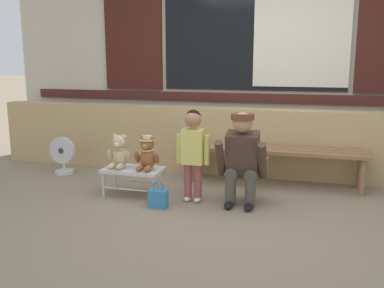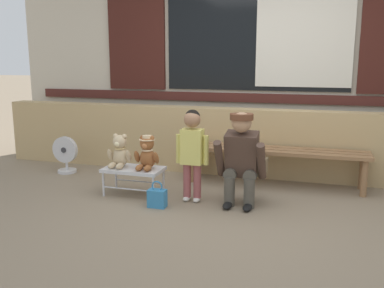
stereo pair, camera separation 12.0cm
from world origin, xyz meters
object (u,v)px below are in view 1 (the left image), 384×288
child_standing (193,145)px  handbag_on_ground (158,198)px  floor_fan (63,156)px  wooden_bench_long (274,154)px  teddy_bear_with_hat (147,153)px  adult_crouching (243,158)px  small_display_bench (134,171)px  teddy_bear_plain (119,153)px

child_standing → handbag_on_ground: 0.64m
handbag_on_ground → floor_fan: floor_fan is taller
wooden_bench_long → teddy_bear_with_hat: (-1.26, -0.79, 0.10)m
handbag_on_ground → floor_fan: bearing=151.5°
adult_crouching → handbag_on_ground: 0.94m
small_display_bench → handbag_on_ground: bearing=-37.9°
wooden_bench_long → adult_crouching: adult_crouching is taller
small_display_bench → child_standing: size_ratio=0.67×
wooden_bench_long → adult_crouching: bearing=-107.2°
wooden_bench_long → small_display_bench: wooden_bench_long is taller
teddy_bear_with_hat → floor_fan: (-1.39, 0.57, -0.23)m
small_display_bench → child_standing: child_standing is taller
teddy_bear_with_hat → adult_crouching: size_ratio=0.38×
child_standing → handbag_on_ground: child_standing is taller
teddy_bear_with_hat → handbag_on_ground: 0.54m
small_display_bench → teddy_bear_plain: 0.25m
wooden_bench_long → handbag_on_ground: size_ratio=7.72×
handbag_on_ground → child_standing: bearing=45.9°
teddy_bear_with_hat → handbag_on_ground: teddy_bear_with_hat is taller
teddy_bear_with_hat → teddy_bear_plain: bearing=-179.9°
small_display_bench → handbag_on_ground: (0.39, -0.31, -0.17)m
adult_crouching → handbag_on_ground: (-0.79, -0.34, -0.38)m
small_display_bench → teddy_bear_with_hat: (0.16, 0.00, 0.21)m
wooden_bench_long → teddy_bear_plain: bearing=-153.3°
adult_crouching → teddy_bear_with_hat: bearing=-178.6°
teddy_bear_plain → teddy_bear_with_hat: (0.32, 0.00, 0.01)m
wooden_bench_long → teddy_bear_with_hat: bearing=-147.8°
teddy_bear_plain → child_standing: 0.84m
wooden_bench_long → floor_fan: bearing=-175.2°
wooden_bench_long → floor_fan: size_ratio=4.37×
teddy_bear_plain → handbag_on_ground: 0.73m
teddy_bear_plain → adult_crouching: 1.34m
child_standing → small_display_bench: bearing=178.2°
adult_crouching → floor_fan: bearing=167.2°
floor_fan → adult_crouching: bearing=-12.8°
small_display_bench → teddy_bear_plain: size_ratio=1.76×
child_standing → handbag_on_ground: (-0.28, -0.29, -0.50)m
small_display_bench → teddy_bear_plain: (-0.16, 0.00, 0.20)m
teddy_bear_plain → handbag_on_ground: (0.55, -0.31, -0.37)m
teddy_bear_plain → handbag_on_ground: size_ratio=1.34×
teddy_bear_plain → teddy_bear_with_hat: 0.32m
teddy_bear_plain → floor_fan: size_ratio=0.76×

